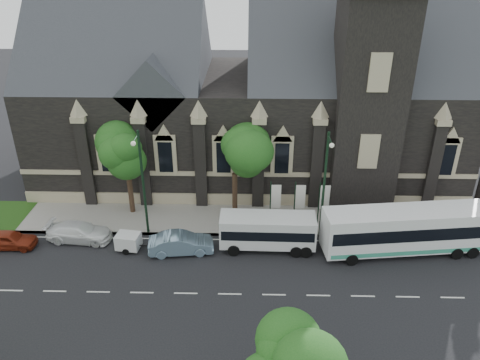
{
  "coord_description": "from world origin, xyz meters",
  "views": [
    {
      "loc": [
        4.29,
        -24.79,
        21.38
      ],
      "look_at": [
        3.55,
        6.0,
        5.65
      ],
      "focal_mm": 35.12,
      "sensor_mm": 36.0,
      "label": 1
    }
  ],
  "objects_px": {
    "sedan": "(181,243)",
    "tree_walk_left": "(129,152)",
    "shuttle_bus": "(268,230)",
    "car_far_red": "(9,240)",
    "street_lamp_mid": "(142,179)",
    "car_far_white": "(79,232)",
    "tree_walk_right": "(237,152)",
    "tree_park_east": "(289,353)",
    "banner_flag_left": "(274,199)",
    "banner_flag_center": "(298,199)",
    "street_lamp_near": "(325,181)",
    "banner_flag_right": "(323,200)",
    "tour_coach": "(405,230)",
    "box_trailer": "(128,241)"
  },
  "relations": [
    {
      "from": "street_lamp_near",
      "to": "street_lamp_mid",
      "type": "distance_m",
      "value": 14.0
    },
    {
      "from": "tree_park_east",
      "to": "car_far_white",
      "type": "height_order",
      "value": "tree_park_east"
    },
    {
      "from": "tour_coach",
      "to": "shuttle_bus",
      "type": "distance_m",
      "value": 10.36
    },
    {
      "from": "tree_park_east",
      "to": "tour_coach",
      "type": "height_order",
      "value": "tree_park_east"
    },
    {
      "from": "banner_flag_right",
      "to": "shuttle_bus",
      "type": "xyz_separation_m",
      "value": [
        -4.59,
        -3.49,
        -0.76
      ]
    },
    {
      "from": "street_lamp_near",
      "to": "banner_flag_right",
      "type": "relative_size",
      "value": 2.25
    },
    {
      "from": "street_lamp_near",
      "to": "banner_flag_center",
      "type": "xyz_separation_m",
      "value": [
        -1.71,
        1.91,
        -2.73
      ]
    },
    {
      "from": "sedan",
      "to": "tree_park_east",
      "type": "bearing_deg",
      "value": -160.42
    },
    {
      "from": "tree_park_east",
      "to": "tree_walk_left",
      "type": "height_order",
      "value": "tree_walk_left"
    },
    {
      "from": "banner_flag_center",
      "to": "sedan",
      "type": "bearing_deg",
      "value": -155.1
    },
    {
      "from": "street_lamp_mid",
      "to": "sedan",
      "type": "bearing_deg",
      "value": -37.55
    },
    {
      "from": "shuttle_bus",
      "to": "sedan",
      "type": "xyz_separation_m",
      "value": [
        -6.62,
        -0.78,
        -0.81
      ]
    },
    {
      "from": "tree_park_east",
      "to": "street_lamp_near",
      "type": "relative_size",
      "value": 0.7
    },
    {
      "from": "banner_flag_center",
      "to": "car_far_white",
      "type": "bearing_deg",
      "value": -170.92
    },
    {
      "from": "banner_flag_left",
      "to": "tour_coach",
      "type": "distance_m",
      "value": 10.46
    },
    {
      "from": "tree_park_east",
      "to": "car_far_red",
      "type": "xyz_separation_m",
      "value": [
        -20.54,
        14.39,
        -3.92
      ]
    },
    {
      "from": "banner_flag_left",
      "to": "banner_flag_center",
      "type": "distance_m",
      "value": 2.0
    },
    {
      "from": "tree_walk_left",
      "to": "street_lamp_mid",
      "type": "height_order",
      "value": "street_lamp_mid"
    },
    {
      "from": "box_trailer",
      "to": "tour_coach",
      "type": "bearing_deg",
      "value": 8.7
    },
    {
      "from": "tree_walk_right",
      "to": "banner_flag_center",
      "type": "distance_m",
      "value": 6.36
    },
    {
      "from": "sedan",
      "to": "tree_walk_left",
      "type": "bearing_deg",
      "value": 31.99
    },
    {
      "from": "banner_flag_left",
      "to": "banner_flag_center",
      "type": "relative_size",
      "value": 1.0
    },
    {
      "from": "car_far_red",
      "to": "tree_walk_right",
      "type": "bearing_deg",
      "value": -73.18
    },
    {
      "from": "banner_flag_right",
      "to": "shuttle_bus",
      "type": "bearing_deg",
      "value": -142.72
    },
    {
      "from": "shuttle_bus",
      "to": "car_far_red",
      "type": "distance_m",
      "value": 20.09
    },
    {
      "from": "banner_flag_center",
      "to": "tour_coach",
      "type": "distance_m",
      "value": 8.63
    },
    {
      "from": "tree_walk_left",
      "to": "banner_flag_right",
      "type": "bearing_deg",
      "value": -6.04
    },
    {
      "from": "street_lamp_mid",
      "to": "banner_flag_left",
      "type": "distance_m",
      "value": 10.81
    },
    {
      "from": "tree_park_east",
      "to": "street_lamp_mid",
      "type": "relative_size",
      "value": 0.7
    },
    {
      "from": "banner_flag_left",
      "to": "banner_flag_right",
      "type": "distance_m",
      "value": 4.0
    },
    {
      "from": "sedan",
      "to": "car_far_white",
      "type": "height_order",
      "value": "sedan"
    },
    {
      "from": "tree_walk_right",
      "to": "street_lamp_near",
      "type": "xyz_separation_m",
      "value": [
        6.79,
        -3.62,
        -0.71
      ]
    },
    {
      "from": "tree_walk_right",
      "to": "tree_park_east",
      "type": "bearing_deg",
      "value": -81.58
    },
    {
      "from": "tree_walk_right",
      "to": "tree_walk_left",
      "type": "relative_size",
      "value": 1.02
    },
    {
      "from": "banner_flag_right",
      "to": "car_far_red",
      "type": "distance_m",
      "value": 25.02
    },
    {
      "from": "tree_park_east",
      "to": "tree_walk_left",
      "type": "distance_m",
      "value": 23.36
    },
    {
      "from": "tree_walk_left",
      "to": "banner_flag_center",
      "type": "height_order",
      "value": "tree_walk_left"
    },
    {
      "from": "sedan",
      "to": "shuttle_bus",
      "type": "bearing_deg",
      "value": -90.5
    },
    {
      "from": "tree_park_east",
      "to": "banner_flag_center",
      "type": "height_order",
      "value": "tree_park_east"
    },
    {
      "from": "tree_walk_left",
      "to": "shuttle_bus",
      "type": "distance_m",
      "value": 13.27
    },
    {
      "from": "sedan",
      "to": "banner_flag_left",
      "type": "bearing_deg",
      "value": -66.55
    },
    {
      "from": "street_lamp_near",
      "to": "shuttle_bus",
      "type": "distance_m",
      "value": 5.76
    },
    {
      "from": "banner_flag_right",
      "to": "box_trailer",
      "type": "xyz_separation_m",
      "value": [
        -15.31,
        -4.02,
        -1.61
      ]
    },
    {
      "from": "box_trailer",
      "to": "banner_flag_right",
      "type": "bearing_deg",
      "value": 22.68
    },
    {
      "from": "tree_walk_right",
      "to": "banner_flag_center",
      "type": "bearing_deg",
      "value": -18.64
    },
    {
      "from": "tour_coach",
      "to": "box_trailer",
      "type": "distance_m",
      "value": 21.11
    },
    {
      "from": "tree_walk_left",
      "to": "sedan",
      "type": "distance_m",
      "value": 9.15
    },
    {
      "from": "street_lamp_mid",
      "to": "car_far_white",
      "type": "distance_m",
      "value": 6.88
    },
    {
      "from": "banner_flag_right",
      "to": "car_far_white",
      "type": "distance_m",
      "value": 19.8
    },
    {
      "from": "tour_coach",
      "to": "car_far_white",
      "type": "xyz_separation_m",
      "value": [
        -25.29,
        0.95,
        -1.23
      ]
    }
  ]
}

